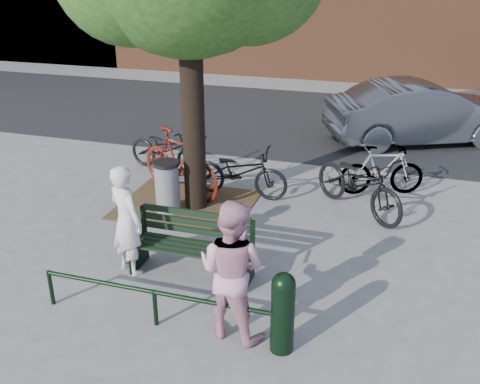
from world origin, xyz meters
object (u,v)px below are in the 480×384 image
(bollard, at_px, (283,310))
(parked_car, at_px, (423,113))
(park_bench, at_px, (193,243))
(person_left, at_px, (126,220))
(bicycle_c, at_px, (239,172))
(litter_bin, at_px, (167,187))
(person_right, at_px, (232,270))

(bollard, distance_m, parked_car, 8.68)
(park_bench, xyz_separation_m, bollard, (1.60, -1.26, 0.07))
(person_left, height_order, bicycle_c, person_left)
(park_bench, relative_size, parked_car, 0.38)
(litter_bin, bearing_deg, park_bench, -55.80)
(park_bench, xyz_separation_m, litter_bin, (-1.19, 1.75, 0.01))
(bollard, height_order, litter_bin, bollard)
(park_bench, bearing_deg, parked_car, 66.74)
(person_right, distance_m, litter_bin, 3.61)
(person_right, height_order, parked_car, person_right)
(bollard, xyz_separation_m, litter_bin, (-2.79, 3.02, -0.06))
(bicycle_c, height_order, parked_car, parked_car)
(person_left, relative_size, bollard, 1.60)
(bollard, distance_m, litter_bin, 4.11)
(bollard, relative_size, bicycle_c, 0.55)
(litter_bin, xyz_separation_m, parked_car, (4.32, 5.53, 0.27))
(person_left, bearing_deg, litter_bin, -53.85)
(park_bench, distance_m, person_right, 1.53)
(park_bench, bearing_deg, person_left, -165.16)
(parked_car, bearing_deg, person_left, 127.25)
(person_left, relative_size, litter_bin, 1.70)
(person_left, bearing_deg, person_right, -177.87)
(park_bench, distance_m, bicycle_c, 2.83)
(person_left, xyz_separation_m, bollard, (2.50, -1.03, -0.27))
(litter_bin, bearing_deg, bollard, -47.22)
(bicycle_c, bearing_deg, litter_bin, 137.41)
(person_left, height_order, litter_bin, person_left)
(park_bench, height_order, person_right, person_right)
(person_right, bearing_deg, bollard, 179.70)
(litter_bin, xyz_separation_m, bicycle_c, (1.01, 1.07, 0.01))
(person_left, xyz_separation_m, bicycle_c, (0.72, 3.06, -0.33))
(person_right, relative_size, bicycle_c, 0.93)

